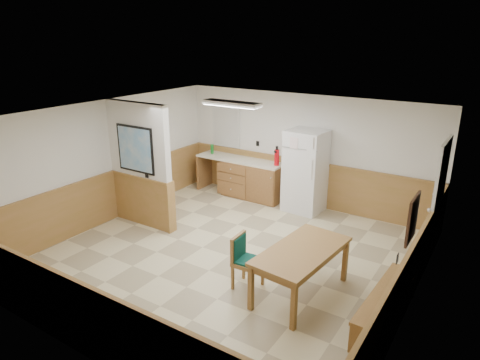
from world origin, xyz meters
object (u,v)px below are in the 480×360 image
Objects in this scene: dining_table at (302,255)px; fire_extinguisher at (277,157)px; refrigerator at (305,171)px; dining_bench at (387,300)px; dining_chair at (243,257)px; soap_bottle at (212,149)px.

fire_extinguisher is (-2.07, 3.07, 0.44)m from dining_table.
refrigerator is 4.00m from dining_bench.
dining_table is at bearing 14.50° from dining_chair.
fire_extinguisher is at bearing 140.00° from dining_bench.
fire_extinguisher reaches higher than soap_bottle.
refrigerator is at bearing -22.35° from fire_extinguisher.
dining_table reaches higher than dining_bench.
dining_bench is at bearing -30.83° from soap_bottle.
refrigerator is at bearing 133.41° from dining_bench.
dining_chair is 4.55m from soap_bottle.
dining_chair reaches higher than dining_bench.
dining_table is at bearing -62.78° from refrigerator.
dining_bench is at bearing -45.90° from refrigerator.
dining_chair is (-0.84, -0.26, -0.16)m from dining_table.
refrigerator is 1.03× the size of dining_bench.
refrigerator reaches higher than fire_extinguisher.
fire_extinguisher is 1.82m from soap_bottle.
fire_extinguisher is (-3.32, 3.05, 0.75)m from dining_bench.
refrigerator is 2.12× the size of dining_chair.
soap_bottle is at bearing 151.75° from dining_bench.
dining_bench is at bearing -60.63° from fire_extinguisher.
refrigerator reaches higher than dining_bench.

